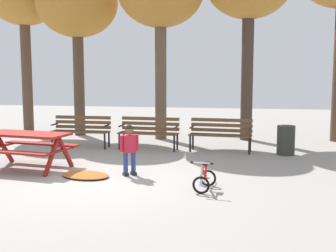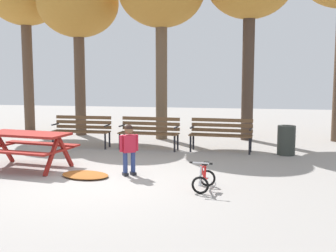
# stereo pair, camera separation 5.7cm
# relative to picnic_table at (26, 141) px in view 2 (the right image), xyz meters

# --- Properties ---
(ground) EXTENTS (36.00, 36.00, 0.00)m
(ground) POSITION_rel_picnic_table_xyz_m (1.87, -0.82, -0.59)
(ground) COLOR gray
(picnic_table) EXTENTS (1.97, 1.58, 0.79)m
(picnic_table) POSITION_rel_picnic_table_xyz_m (0.00, 0.00, 0.00)
(picnic_table) COLOR maroon
(picnic_table) RESTS_ON ground
(park_bench_far_left) EXTENTS (1.60, 0.47, 0.85)m
(park_bench_far_left) POSITION_rel_picnic_table_xyz_m (0.10, 2.79, -0.08)
(park_bench_far_left) COLOR brown
(park_bench_far_left) RESTS_ON ground
(park_bench_left) EXTENTS (1.62, 0.55, 0.85)m
(park_bench_left) POSITION_rel_picnic_table_xyz_m (2.00, 2.80, -0.08)
(park_bench_left) COLOR brown
(park_bench_left) RESTS_ON ground
(park_bench_right) EXTENTS (1.63, 0.57, 0.85)m
(park_bench_right) POSITION_rel_picnic_table_xyz_m (3.91, 2.79, -0.08)
(park_bench_right) COLOR brown
(park_bench_right) RESTS_ON ground
(child_standing) EXTENTS (0.33, 0.27, 1.01)m
(child_standing) POSITION_rel_picnic_table_xyz_m (2.30, -0.19, 0.00)
(child_standing) COLOR navy
(child_standing) RESTS_ON ground
(kids_bicycle) EXTENTS (0.42, 0.59, 0.54)m
(kids_bicycle) POSITION_rel_picnic_table_xyz_m (3.88, -0.99, -0.39)
(kids_bicycle) COLOR black
(kids_bicycle) RESTS_ON ground
(leaf_pile) EXTENTS (1.14, 0.93, 0.07)m
(leaf_pile) POSITION_rel_picnic_table_xyz_m (1.49, -0.46, -0.56)
(leaf_pile) COLOR #9E5623
(leaf_pile) RESTS_ON ground
(trash_bin) EXTENTS (0.44, 0.44, 0.73)m
(trash_bin) POSITION_rel_picnic_table_xyz_m (5.53, 2.65, -0.23)
(trash_bin) COLOR #2D332D
(trash_bin) RESTS_ON ground
(tree_left) EXTENTS (2.60, 2.60, 5.37)m
(tree_left) POSITION_rel_picnic_table_xyz_m (-0.86, 5.02, 3.61)
(tree_left) COLOR brown
(tree_left) RESTS_ON ground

